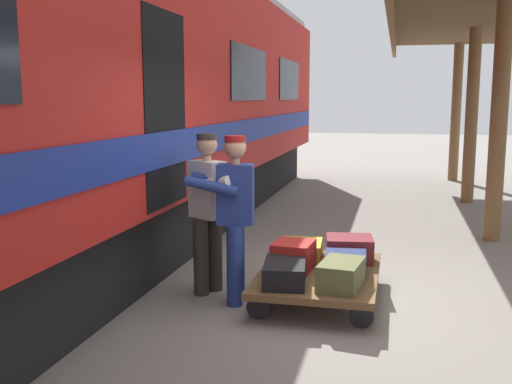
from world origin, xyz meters
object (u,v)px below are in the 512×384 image
object	(u,v)px
luggage_cart	(319,275)
suitcase_black_hardshell	(285,273)
porter_by_door	(209,208)
suitcase_olive_duffel	(341,274)
suitcase_maroon_trunk	(349,249)
train_car	(36,99)
porter_in_overalls	(234,213)
suitcase_red_plastic	(293,256)
suitcase_navy_fabric	(346,263)
suitcase_yellow_case	(301,250)

from	to	relation	value
luggage_cart	suitcase_black_hardshell	size ratio (longest dim) A/B	2.88
porter_by_door	luggage_cart	bearing A→B (deg)	-176.55
suitcase_black_hardshell	suitcase_olive_duffel	size ratio (longest dim) A/B	1.08
suitcase_maroon_trunk	luggage_cart	bearing A→B (deg)	60.81
train_car	porter_in_overalls	xyz separation A→B (m)	(-2.25, 0.15, -1.14)
suitcase_black_hardshell	suitcase_maroon_trunk	bearing A→B (deg)	-119.19
porter_in_overalls	suitcase_olive_duffel	bearing A→B (deg)	170.50
suitcase_red_plastic	porter_by_door	size ratio (longest dim) A/B	0.26
suitcase_olive_duffel	porter_in_overalls	world-z (taller)	porter_in_overalls
suitcase_olive_duffel	suitcase_red_plastic	bearing A→B (deg)	-41.83
suitcase_black_hardshell	suitcase_red_plastic	distance (m)	0.49
train_car	suitcase_navy_fabric	bearing A→B (deg)	-177.42
suitcase_olive_duffel	porter_in_overalls	distance (m)	1.23
suitcase_navy_fabric	train_car	bearing A→B (deg)	2.58
suitcase_olive_duffel	suitcase_black_hardshell	bearing A→B (deg)	0.00
suitcase_olive_duffel	suitcase_red_plastic	distance (m)	0.73
porter_by_door	porter_in_overalls	bearing A→B (deg)	145.38
train_car	porter_by_door	size ratio (longest dim) A/B	12.01
train_car	suitcase_maroon_trunk	distance (m)	3.79
train_car	suitcase_navy_fabric	xyz separation A→B (m)	(-3.36, -0.15, -1.66)
luggage_cart	suitcase_navy_fabric	distance (m)	0.31
suitcase_black_hardshell	suitcase_red_plastic	size ratio (longest dim) A/B	1.36
train_car	suitcase_olive_duffel	size ratio (longest dim) A/B	36.22
train_car	suitcase_black_hardshell	bearing A→B (deg)	173.25
luggage_cart	suitcase_navy_fabric	world-z (taller)	suitcase_navy_fabric
train_car	suitcase_olive_duffel	xyz separation A→B (m)	(-3.36, 0.33, -1.64)
suitcase_maroon_trunk	suitcase_yellow_case	bearing A→B (deg)	0.00
suitcase_black_hardshell	suitcase_maroon_trunk	world-z (taller)	suitcase_maroon_trunk
suitcase_olive_duffel	suitcase_navy_fabric	size ratio (longest dim) A/B	1.26
luggage_cart	suitcase_navy_fabric	bearing A→B (deg)	-180.00
luggage_cart	suitcase_maroon_trunk	distance (m)	0.58
suitcase_maroon_trunk	suitcase_yellow_case	xyz separation A→B (m)	(0.54, 0.00, -0.04)
train_car	porter_by_door	bearing A→B (deg)	-177.58
suitcase_black_hardshell	suitcase_maroon_trunk	xyz separation A→B (m)	(-0.54, -0.97, 0.03)
suitcase_red_plastic	train_car	bearing A→B (deg)	3.08
suitcase_maroon_trunk	porter_in_overalls	bearing A→B (deg)	35.44
luggage_cart	suitcase_maroon_trunk	xyz separation A→B (m)	(-0.27, -0.48, 0.18)
suitcase_olive_duffel	suitcase_navy_fabric	bearing A→B (deg)	-90.00
suitcase_maroon_trunk	suitcase_navy_fabric	bearing A→B (deg)	90.00
suitcase_navy_fabric	porter_in_overalls	size ratio (longest dim) A/B	0.26
suitcase_black_hardshell	suitcase_yellow_case	xyz separation A→B (m)	(0.00, -0.97, -0.01)
suitcase_olive_duffel	suitcase_maroon_trunk	xyz separation A→B (m)	(0.00, -0.97, 0.01)
suitcase_navy_fabric	suitcase_maroon_trunk	world-z (taller)	suitcase_maroon_trunk
suitcase_red_plastic	porter_in_overalls	bearing A→B (deg)	28.14
train_car	suitcase_olive_duffel	distance (m)	3.75
suitcase_olive_duffel	suitcase_navy_fabric	xyz separation A→B (m)	(0.00, -0.48, -0.02)
train_car	suitcase_black_hardshell	world-z (taller)	train_car
suitcase_navy_fabric	suitcase_yellow_case	world-z (taller)	suitcase_navy_fabric
train_car	suitcase_maroon_trunk	world-z (taller)	train_car
porter_by_door	suitcase_olive_duffel	bearing A→B (deg)	163.90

